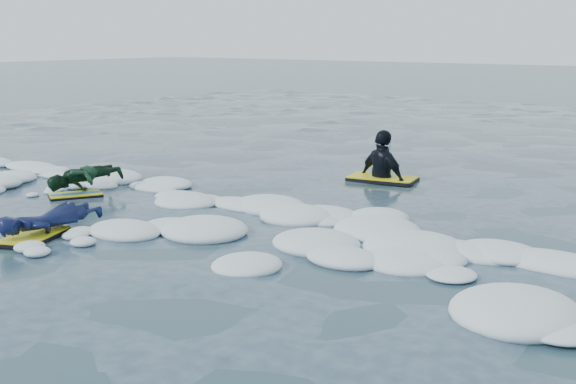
# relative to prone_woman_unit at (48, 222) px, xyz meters

# --- Properties ---
(ground) EXTENTS (120.00, 120.00, 0.00)m
(ground) POSITION_rel_prone_woman_unit_xyz_m (0.58, 0.97, -0.18)
(ground) COLOR #19333D
(ground) RESTS_ON ground
(foam_band) EXTENTS (12.00, 3.10, 0.30)m
(foam_band) POSITION_rel_prone_woman_unit_xyz_m (0.58, 2.00, -0.18)
(foam_band) COLOR white
(foam_band) RESTS_ON ground
(prone_woman_unit) EXTENTS (0.83, 1.49, 0.36)m
(prone_woman_unit) POSITION_rel_prone_woman_unit_xyz_m (0.00, 0.00, 0.00)
(prone_woman_unit) COLOR black
(prone_woman_unit) RESTS_ON ground
(prone_child_unit) EXTENTS (0.78, 1.29, 0.47)m
(prone_child_unit) POSITION_rel_prone_woman_unit_xyz_m (-1.56, 1.79, 0.05)
(prone_child_unit) COLOR black
(prone_child_unit) RESTS_ON ground
(waiting_rider_unit) EXTENTS (1.26, 0.85, 1.75)m
(waiting_rider_unit) POSITION_rel_prone_woman_unit_xyz_m (1.67, 5.56, -0.16)
(waiting_rider_unit) COLOR black
(waiting_rider_unit) RESTS_ON ground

